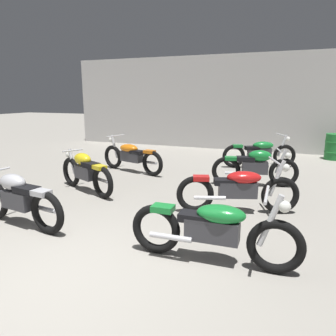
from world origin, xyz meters
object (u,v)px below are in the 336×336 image
(motorcycle_left_row_2, at_px, (131,156))
(motorcycle_right_row_0, at_px, (213,229))
(motorcycle_right_row_1, at_px, (238,189))
(motorcycle_right_row_2, at_px, (255,167))
(motorcycle_left_row_1, at_px, (85,171))
(motorcycle_left_row_0, at_px, (18,198))
(motorcycle_right_row_3, at_px, (260,152))
(oil_drum, at_px, (334,147))

(motorcycle_left_row_2, xyz_separation_m, motorcycle_right_row_0, (3.25, -4.02, 0.00))
(motorcycle_right_row_1, bearing_deg, motorcycle_right_row_2, 87.84)
(motorcycle_left_row_1, distance_m, motorcycle_right_row_1, 3.31)
(motorcycle_left_row_0, bearing_deg, motorcycle_right_row_1, 30.19)
(motorcycle_left_row_1, height_order, motorcycle_right_row_3, motorcycle_right_row_3)
(motorcycle_right_row_3, relative_size, oil_drum, 2.40)
(motorcycle_right_row_1, bearing_deg, motorcycle_left_row_1, 178.08)
(motorcycle_right_row_2, bearing_deg, motorcycle_right_row_1, -92.16)
(motorcycle_left_row_0, height_order, oil_drum, motorcycle_left_row_0)
(motorcycle_left_row_2, distance_m, motorcycle_right_row_0, 5.17)
(motorcycle_left_row_2, bearing_deg, motorcycle_left_row_0, -88.90)
(motorcycle_right_row_3, height_order, oil_drum, motorcycle_right_row_3)
(motorcycle_right_row_2, height_order, motorcycle_right_row_3, motorcycle_right_row_3)
(motorcycle_left_row_0, height_order, motorcycle_right_row_3, motorcycle_right_row_3)
(motorcycle_right_row_1, xyz_separation_m, motorcycle_right_row_3, (-0.03, 4.03, 0.00))
(motorcycle_left_row_1, relative_size, motorcycle_right_row_2, 0.95)
(motorcycle_left_row_2, distance_m, motorcycle_right_row_2, 3.34)
(motorcycle_right_row_3, distance_m, oil_drum, 3.03)
(motorcycle_left_row_1, relative_size, motorcycle_right_row_3, 0.91)
(motorcycle_left_row_2, xyz_separation_m, motorcycle_right_row_2, (3.33, -0.21, 0.01))
(motorcycle_right_row_1, bearing_deg, motorcycle_left_row_2, 146.72)
(motorcycle_left_row_2, height_order, motorcycle_right_row_1, same)
(motorcycle_left_row_1, bearing_deg, motorcycle_right_row_1, -1.92)
(motorcycle_right_row_3, bearing_deg, motorcycle_right_row_0, -89.73)
(motorcycle_left_row_2, distance_m, motorcycle_right_row_1, 3.90)
(motorcycle_right_row_1, relative_size, motorcycle_right_row_3, 1.02)
(motorcycle_left_row_2, xyz_separation_m, oil_drum, (5.39, 4.02, -0.03))
(motorcycle_right_row_1, height_order, oil_drum, motorcycle_right_row_1)
(oil_drum, bearing_deg, motorcycle_right_row_2, -115.93)
(motorcycle_right_row_0, bearing_deg, motorcycle_right_row_1, 89.87)
(motorcycle_left_row_1, bearing_deg, oil_drum, 48.03)
(motorcycle_right_row_0, distance_m, motorcycle_right_row_1, 1.88)
(motorcycle_right_row_3, bearing_deg, motorcycle_right_row_2, -87.15)
(motorcycle_left_row_2, height_order, motorcycle_right_row_3, same)
(motorcycle_right_row_3, bearing_deg, motorcycle_left_row_2, -149.60)
(motorcycle_left_row_0, relative_size, motorcycle_right_row_1, 0.94)
(motorcycle_left_row_0, bearing_deg, motorcycle_right_row_0, -0.50)
(motorcycle_left_row_0, bearing_deg, motorcycle_right_row_3, 61.83)
(motorcycle_left_row_1, bearing_deg, motorcycle_right_row_2, 28.25)
(motorcycle_left_row_2, relative_size, oil_drum, 2.49)
(motorcycle_left_row_1, distance_m, oil_drum, 8.13)
(motorcycle_right_row_1, bearing_deg, motorcycle_left_row_0, -149.81)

